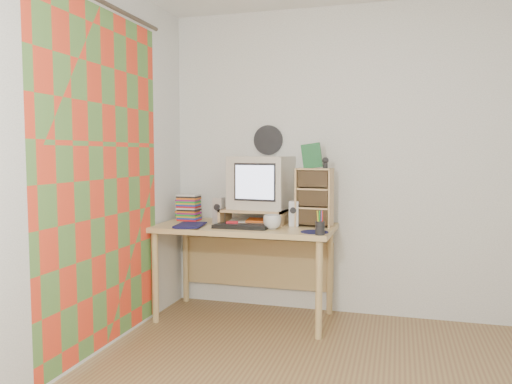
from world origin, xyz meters
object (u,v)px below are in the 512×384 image
Objects in this scene: crt_monitor at (261,183)px; mug at (272,222)px; cd_rack at (314,197)px; diary at (178,223)px; keyboard at (241,227)px; dvd_stack at (189,206)px; desk at (247,241)px.

mug is at bearing -52.32° from crt_monitor.
crt_monitor reaches higher than cd_rack.
diary is at bearing -157.98° from cd_rack.
cd_rack is at bearing -0.57° from crt_monitor.
crt_monitor reaches higher than diary.
keyboard is at bearing -2.91° from diary.
mug is (0.24, 0.04, 0.04)m from keyboard.
dvd_stack is 0.37m from diary.
desk is 0.37m from mug.
dvd_stack is at bearing 161.14° from mug.
cd_rack is at bearing 2.96° from desk.
crt_monitor is 0.47m from cd_rack.
keyboard is 1.68× the size of dvd_stack.
desk is at bearing 95.97° from keyboard.
dvd_stack is at bearing -177.07° from cd_rack.
keyboard is 0.62m from cd_rack.
cd_rack is (0.45, -0.06, -0.10)m from crt_monitor.
cd_rack is 1.08m from diary.
dvd_stack is 0.85m from mug.
dvd_stack is (-0.56, 0.31, 0.11)m from keyboard.
mug is at bearing -1.63° from diary.
mug is at bearing -17.78° from dvd_stack.
diary is at bearing -140.82° from crt_monitor.
crt_monitor is (0.09, 0.09, 0.47)m from desk.
cd_rack is at bearing -1.54° from dvd_stack.
dvd_stack is at bearing 92.19° from diary.
dvd_stack is at bearing -172.24° from crt_monitor.
crt_monitor is 0.46m from keyboard.
desk is 10.38× the size of mug.
crt_monitor is 0.74m from diary.
desk is 0.65m from cd_rack.
crt_monitor is 3.30× the size of mug.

